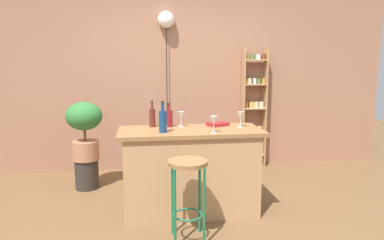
# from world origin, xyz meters

# --- Properties ---
(ground) EXTENTS (12.00, 12.00, 0.00)m
(ground) POSITION_xyz_m (0.00, 0.00, 0.00)
(ground) COLOR brown
(back_wall) EXTENTS (6.40, 0.10, 2.80)m
(back_wall) POSITION_xyz_m (0.00, 1.95, 1.40)
(back_wall) COLOR #9E6B51
(back_wall) RESTS_ON ground
(kitchen_counter) EXTENTS (1.46, 0.62, 0.88)m
(kitchen_counter) POSITION_xyz_m (0.00, 0.30, 0.44)
(kitchen_counter) COLOR tan
(kitchen_counter) RESTS_ON ground
(bar_stool) EXTENTS (0.35, 0.35, 0.72)m
(bar_stool) POSITION_xyz_m (-0.10, -0.29, 0.54)
(bar_stool) COLOR #196642
(bar_stool) RESTS_ON ground
(spice_shelf) EXTENTS (0.36, 0.16, 1.77)m
(spice_shelf) POSITION_xyz_m (1.15, 1.80, 0.92)
(spice_shelf) COLOR tan
(spice_shelf) RESTS_ON ground
(plant_stool) EXTENTS (0.29, 0.29, 0.37)m
(plant_stool) POSITION_xyz_m (-1.19, 1.16, 0.18)
(plant_stool) COLOR #2D2823
(plant_stool) RESTS_ON ground
(potted_plant) EXTENTS (0.43, 0.39, 0.72)m
(potted_plant) POSITION_xyz_m (-1.19, 1.16, 0.79)
(potted_plant) COLOR #A86B4C
(potted_plant) RESTS_ON plant_stool
(bottle_vinegar) EXTENTS (0.06, 0.06, 0.28)m
(bottle_vinegar) POSITION_xyz_m (-0.38, 0.50, 0.99)
(bottle_vinegar) COLOR #5B2319
(bottle_vinegar) RESTS_ON kitchen_counter
(bottle_spirits_clear) EXTENTS (0.07, 0.07, 0.25)m
(bottle_spirits_clear) POSITION_xyz_m (-0.20, 0.49, 0.98)
(bottle_spirits_clear) COLOR maroon
(bottle_spirits_clear) RESTS_ON kitchen_counter
(bottle_sauce_amber) EXTENTS (0.08, 0.08, 0.31)m
(bottle_sauce_amber) POSITION_xyz_m (-0.29, 0.18, 1.00)
(bottle_sauce_amber) COLOR navy
(bottle_sauce_amber) RESTS_ON kitchen_counter
(wine_glass_left) EXTENTS (0.07, 0.07, 0.16)m
(wine_glass_left) POSITION_xyz_m (0.54, 0.36, 1.00)
(wine_glass_left) COLOR silver
(wine_glass_left) RESTS_ON kitchen_counter
(wine_glass_center) EXTENTS (0.07, 0.07, 0.16)m
(wine_glass_center) POSITION_xyz_m (0.20, 0.09, 1.00)
(wine_glass_center) COLOR silver
(wine_glass_center) RESTS_ON kitchen_counter
(wine_glass_right) EXTENTS (0.07, 0.07, 0.16)m
(wine_glass_right) POSITION_xyz_m (-0.08, 0.46, 1.00)
(wine_glass_right) COLOR silver
(wine_glass_right) RESTS_ON kitchen_counter
(cookbook) EXTENTS (0.25, 0.22, 0.03)m
(cookbook) POSITION_xyz_m (0.32, 0.47, 0.90)
(cookbook) COLOR maroon
(cookbook) RESTS_ON kitchen_counter
(pendant_globe_light) EXTENTS (0.23, 0.23, 2.27)m
(pendant_globe_light) POSITION_xyz_m (-0.13, 1.84, 2.12)
(pendant_globe_light) COLOR black
(pendant_globe_light) RESTS_ON ground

